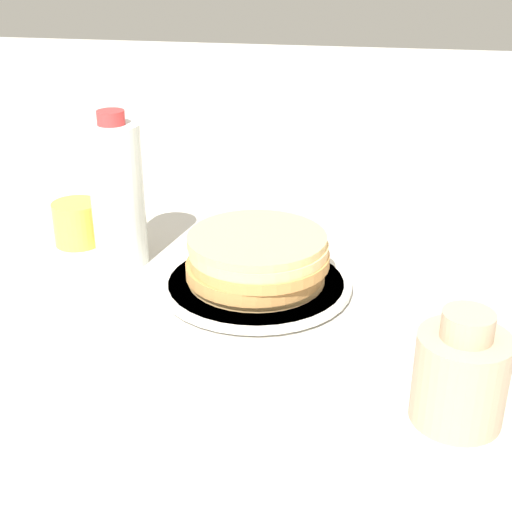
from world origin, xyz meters
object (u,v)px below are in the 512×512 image
Objects in this scene: juice_glass at (77,223)px; pancake_stack at (257,259)px; cream_jug at (461,375)px; plate at (256,284)px; water_bottle_near at (117,194)px.

pancake_stack is at bearing 70.70° from juice_glass.
cream_jug is at bearing 57.87° from juice_glass.
cream_jug is (0.23, 0.23, 0.04)m from plate.
cream_jug reaches higher than plate.
pancake_stack reaches higher than juice_glass.
pancake_stack reaches higher than plate.
plate is 3.62× the size of juice_glass.
pancake_stack is 2.71× the size of juice_glass.
pancake_stack is 0.21m from water_bottle_near.
water_bottle_near is (-0.28, -0.43, 0.05)m from cream_jug.
juice_glass is 0.12m from water_bottle_near.
juice_glass is 0.61m from cream_jug.
water_bottle_near is at bearing -122.78° from cream_jug.
cream_jug is 0.51m from water_bottle_near.
cream_jug is 0.54× the size of water_bottle_near.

